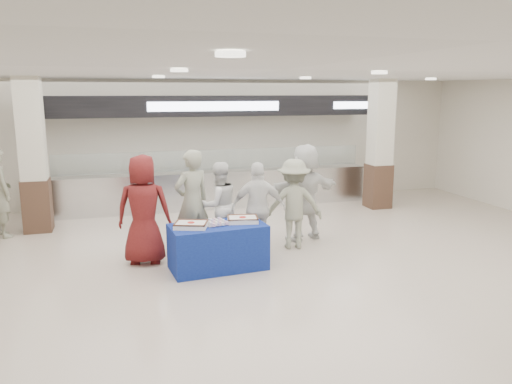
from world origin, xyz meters
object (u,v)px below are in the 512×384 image
object	(u,v)px
soldier_a	(192,202)
chef_short	(258,208)
sheet_cake_left	(191,224)
civilian_maroon	(144,210)
chef_tall	(219,205)
civilian_white	(305,192)
display_table	(218,247)
sheet_cake_right	(243,219)
soldier_b	(294,204)
cupcake_tray	(217,222)
soldier_bg	(0,192)

from	to	relation	value
soldier_a	chef_short	xyz separation A→B (m)	(1.15, -0.31, -0.11)
soldier_a	sheet_cake_left	bearing A→B (deg)	57.67
sheet_cake_left	soldier_a	bearing A→B (deg)	80.13
civilian_maroon	chef_tall	world-z (taller)	civilian_maroon
soldier_a	chef_tall	xyz separation A→B (m)	(0.53, 0.20, -0.13)
civilian_maroon	civilian_white	bearing A→B (deg)	-157.40
sheet_cake_left	civilian_maroon	world-z (taller)	civilian_maroon
display_table	civilian_white	distance (m)	2.40
sheet_cake_right	civilian_white	world-z (taller)	civilian_white
display_table	sheet_cake_right	bearing A→B (deg)	4.28
sheet_cake_right	soldier_a	world-z (taller)	soldier_a
sheet_cake_right	chef_short	world-z (taller)	chef_short
sheet_cake_left	soldier_b	bearing A→B (deg)	20.98
civilian_maroon	chef_short	xyz separation A→B (m)	(2.02, 0.00, -0.10)
sheet_cake_right	cupcake_tray	size ratio (longest dim) A/B	1.22
sheet_cake_left	soldier_bg	world-z (taller)	soldier_bg
display_table	cupcake_tray	world-z (taller)	cupcake_tray
civilian_maroon	soldier_a	size ratio (longest dim) A/B	0.99
sheet_cake_left	sheet_cake_right	bearing A→B (deg)	7.25
display_table	cupcake_tray	distance (m)	0.41
civilian_maroon	soldier_a	bearing A→B (deg)	-147.83
civilian_maroon	chef_tall	size ratio (longest dim) A/B	1.15
civilian_white	civilian_maroon	bearing A→B (deg)	-5.10
cupcake_tray	soldier_a	distance (m)	0.96
cupcake_tray	soldier_b	distance (m)	1.75
soldier_b	civilian_maroon	bearing A→B (deg)	13.84
soldier_b	soldier_bg	size ratio (longest dim) A/B	0.92
cupcake_tray	chef_short	distance (m)	1.07
chef_short	civilian_white	xyz separation A→B (m)	(1.11, 0.56, 0.12)
sheet_cake_left	chef_tall	distance (m)	1.38
sheet_cake_left	soldier_b	xyz separation A→B (m)	(2.04, 0.78, 0.04)
civilian_white	soldier_bg	xyz separation A→B (m)	(-5.80, 1.88, -0.04)
soldier_bg	cupcake_tray	bearing A→B (deg)	-157.67
sheet_cake_right	soldier_a	xyz separation A→B (m)	(-0.71, 0.88, 0.14)
display_table	sheet_cake_right	world-z (taller)	sheet_cake_right
civilian_maroon	civilian_white	distance (m)	3.18
sheet_cake_left	chef_short	world-z (taller)	chef_short
sheet_cake_left	civilian_maroon	bearing A→B (deg)	135.68
civilian_maroon	soldier_a	distance (m)	0.92
soldier_b	sheet_cake_right	bearing A→B (deg)	41.78
chef_short	soldier_b	xyz separation A→B (m)	(0.71, 0.10, 0.01)
cupcake_tray	soldier_bg	size ratio (longest dim) A/B	0.25
sheet_cake_left	chef_short	distance (m)	1.49
civilian_maroon	chef_short	bearing A→B (deg)	-167.49
chef_short	soldier_b	world-z (taller)	soldier_b
display_table	chef_short	bearing A→B (deg)	30.77
cupcake_tray	chef_short	bearing A→B (deg)	33.68
soldier_a	chef_tall	world-z (taller)	soldier_a
soldier_bg	civilian_white	bearing A→B (deg)	-136.99
civilian_white	soldier_bg	bearing A→B (deg)	-33.16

